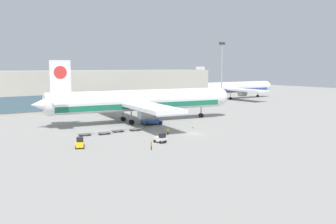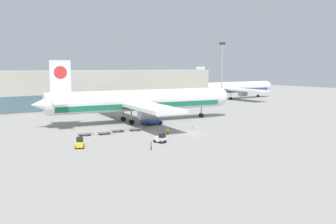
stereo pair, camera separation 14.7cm
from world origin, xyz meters
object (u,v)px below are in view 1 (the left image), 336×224
object	(u,v)px
scissor_lift_loader	(152,117)
baggage_tug_foreground	(161,138)
baggage_tug_mid	(80,143)
traffic_cone_near	(192,127)
baggage_dolly_lead	(85,134)
airplane_distant	(231,88)
baggage_dolly_trail	(135,129)
ground_crew_near	(151,145)
ground_crew_far	(168,131)
baggage_dolly_third	(118,130)
baggage_dolly_second	(104,133)
light_mast	(222,69)
airplane_main	(138,101)

from	to	relation	value
scissor_lift_loader	baggage_tug_foreground	distance (m)	24.30
baggage_tug_mid	traffic_cone_near	xyz separation A→B (m)	(32.18, 6.06, -0.60)
baggage_tug_foreground	baggage_dolly_lead	distance (m)	18.80
airplane_distant	scissor_lift_loader	xyz separation A→B (m)	(-73.54, -45.44, -3.22)
baggage_dolly_trail	ground_crew_near	world-z (taller)	ground_crew_near
ground_crew_near	baggage_dolly_trail	bearing A→B (deg)	24.89
ground_crew_far	baggage_dolly_third	bearing A→B (deg)	-158.13
baggage_dolly_second	baggage_dolly_trail	distance (m)	8.38
baggage_dolly_trail	traffic_cone_near	bearing A→B (deg)	-11.87
baggage_tug_mid	baggage_dolly_lead	xyz separation A→B (m)	(5.66, 11.44, -0.49)
baggage_tug_foreground	baggage_dolly_third	size ratio (longest dim) A/B	0.72
baggage_dolly_third	ground_crew_far	bearing A→B (deg)	-45.08
baggage_tug_mid	light_mast	bearing A→B (deg)	-36.43
ground_crew_far	baggage_dolly_lead	bearing A→B (deg)	-137.47
light_mast	baggage_dolly_second	world-z (taller)	light_mast
baggage_tug_mid	scissor_lift_loader	bearing A→B (deg)	-33.97
airplane_distant	baggage_dolly_second	distance (m)	104.20
airplane_distant	traffic_cone_near	world-z (taller)	airplane_distant
baggage_tug_mid	ground_crew_near	bearing A→B (deg)	-107.86
baggage_dolly_second	ground_crew_far	distance (m)	14.55
light_mast	airplane_distant	xyz separation A→B (m)	(23.42, 18.45, -9.07)
airplane_main	scissor_lift_loader	world-z (taller)	airplane_main
scissor_lift_loader	ground_crew_near	world-z (taller)	scissor_lift_loader
scissor_lift_loader	baggage_tug_foreground	size ratio (longest dim) A/B	2.06
airplane_distant	baggage_dolly_trail	size ratio (longest dim) A/B	13.93
baggage_tug_foreground	ground_crew_far	xyz separation A→B (m)	(6.18, 6.33, 0.11)
baggage_tug_mid	baggage_dolly_lead	bearing A→B (deg)	-2.43
baggage_tug_foreground	traffic_cone_near	world-z (taller)	baggage_tug_foreground
baggage_dolly_trail	traffic_cone_near	size ratio (longest dim) A/B	6.55
traffic_cone_near	baggage_dolly_trail	bearing A→B (deg)	160.98
baggage_dolly_third	ground_crew_far	world-z (taller)	ground_crew_far
scissor_lift_loader	baggage_dolly_third	world-z (taller)	scissor_lift_loader
baggage_dolly_second	airplane_main	bearing A→B (deg)	44.37
scissor_lift_loader	baggage_dolly_trail	bearing A→B (deg)	-136.74
airplane_main	baggage_dolly_lead	bearing A→B (deg)	-143.15
baggage_dolly_second	baggage_dolly_trail	world-z (taller)	same
light_mast	baggage_dolly_lead	world-z (taller)	light_mast
airplane_distant	traffic_cone_near	distance (m)	88.41
baggage_dolly_lead	baggage_dolly_third	size ratio (longest dim) A/B	1.00
baggage_dolly_lead	ground_crew_far	size ratio (longest dim) A/B	2.24
ground_crew_far	scissor_lift_loader	bearing A→B (deg)	145.16
scissor_lift_loader	baggage_dolly_second	bearing A→B (deg)	-151.43
baggage_tug_mid	baggage_dolly_second	size ratio (longest dim) A/B	0.74
baggage_tug_mid	baggage_dolly_second	world-z (taller)	baggage_tug_mid
ground_crew_near	ground_crew_far	xyz separation A→B (m)	(11.28, 10.85, -0.01)
baggage_dolly_lead	baggage_dolly_trail	xyz separation A→B (m)	(12.68, -0.60, 0.00)
baggage_tug_mid	ground_crew_far	xyz separation A→B (m)	(21.55, 1.67, 0.11)
baggage_tug_foreground	baggage_dolly_lead	size ratio (longest dim) A/B	0.72
airplane_distant	ground_crew_far	bearing A→B (deg)	-141.98
ground_crew_near	traffic_cone_near	size ratio (longest dim) A/B	2.96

